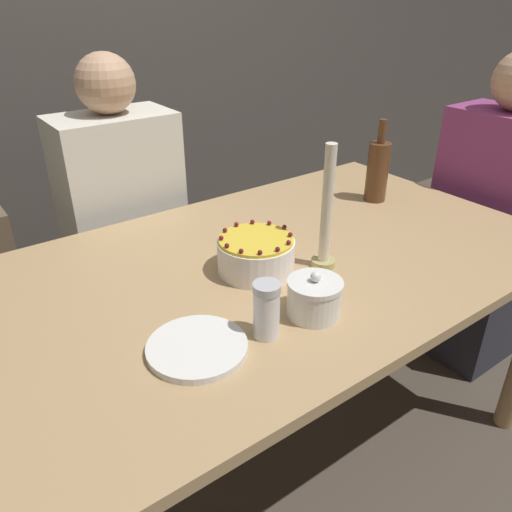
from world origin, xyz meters
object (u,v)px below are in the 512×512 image
(cake, at_px, (256,255))
(sugar_bowl, at_px, (314,298))
(person_woman_floral, at_px, (485,237))
(candle, at_px, (326,218))
(sugar_shaker, at_px, (267,310))
(person_man_blue_shirt, at_px, (128,249))
(bottle, at_px, (378,170))

(cake, xyz_separation_m, sugar_bowl, (-0.01, -0.24, -0.00))
(cake, relative_size, person_woman_floral, 0.16)
(candle, bearing_deg, sugar_shaker, -153.68)
(sugar_bowl, distance_m, person_man_blue_shirt, 0.97)
(cake, distance_m, sugar_bowl, 0.24)
(candle, distance_m, person_woman_floral, 0.99)
(cake, distance_m, candle, 0.20)
(candle, bearing_deg, bottle, 27.14)
(cake, height_order, sugar_bowl, sugar_bowl)
(candle, distance_m, bottle, 0.53)
(person_woman_floral, bearing_deg, bottle, 67.31)
(bottle, height_order, person_woman_floral, person_woman_floral)
(bottle, distance_m, person_man_blue_shirt, 0.95)
(cake, xyz_separation_m, person_man_blue_shirt, (-0.08, 0.70, -0.25))
(cake, height_order, person_woman_floral, person_woman_floral)
(sugar_shaker, bearing_deg, cake, 58.30)
(cake, xyz_separation_m, sugar_shaker, (-0.15, -0.24, 0.02))
(sugar_bowl, xyz_separation_m, bottle, (0.64, 0.39, 0.06))
(cake, relative_size, sugar_shaker, 1.56)
(sugar_shaker, relative_size, person_woman_floral, 0.11)
(person_man_blue_shirt, bearing_deg, sugar_shaker, 86.07)
(cake, bearing_deg, bottle, 13.90)
(cake, bearing_deg, person_woman_floral, -1.91)
(sugar_bowl, relative_size, person_woman_floral, 0.10)
(person_man_blue_shirt, bearing_deg, person_woman_floral, 147.81)
(sugar_shaker, height_order, bottle, bottle)
(bottle, height_order, person_man_blue_shirt, person_man_blue_shirt)
(cake, bearing_deg, candle, -27.67)
(bottle, xyz_separation_m, person_woman_floral, (0.46, -0.19, -0.31))
(person_man_blue_shirt, bearing_deg, candle, 107.17)
(sugar_bowl, xyz_separation_m, candle, (0.17, 0.15, 0.09))
(sugar_shaker, bearing_deg, sugar_bowl, -0.80)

